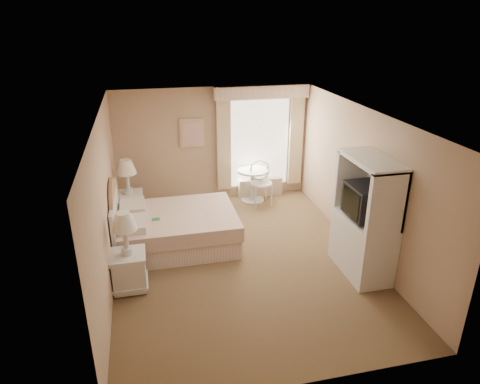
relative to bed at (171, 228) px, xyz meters
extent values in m
cube|color=brown|center=(1.12, -0.77, -0.35)|extent=(4.20, 5.50, 0.01)
cube|color=silver|center=(1.12, -0.77, 2.15)|extent=(4.20, 5.50, 0.01)
cube|color=tan|center=(1.12, 1.98, 0.90)|extent=(4.20, 0.01, 2.50)
cube|color=tan|center=(1.12, -3.52, 0.90)|extent=(4.20, 0.01, 2.50)
cube|color=tan|center=(-0.98, -0.77, 0.90)|extent=(0.01, 5.50, 2.50)
cube|color=tan|center=(3.22, -0.77, 0.90)|extent=(0.01, 5.50, 2.50)
cube|color=white|center=(2.17, 1.95, 0.90)|extent=(1.30, 0.02, 2.00)
cube|color=beige|center=(1.34, 1.90, 0.90)|extent=(0.30, 0.08, 2.05)
cube|color=beige|center=(3.00, 1.90, 0.90)|extent=(0.30, 0.08, 2.05)
cube|color=tan|center=(2.17, 1.86, 2.02)|extent=(2.05, 0.20, 0.28)
cube|color=beige|center=(2.17, 1.86, -0.14)|extent=(1.00, 0.22, 0.42)
cube|color=tan|center=(0.67, 1.95, 1.20)|extent=(0.52, 0.03, 0.62)
cube|color=beige|center=(0.67, 1.93, 1.20)|extent=(0.42, 0.02, 0.52)
cube|color=tan|center=(0.12, 0.00, -0.18)|extent=(2.03, 1.54, 0.35)
cube|color=beige|center=(0.12, 0.00, 0.13)|extent=(2.08, 1.60, 0.27)
cube|color=beige|center=(-0.64, -0.37, 0.33)|extent=(0.43, 0.60, 0.14)
cube|color=beige|center=(-0.64, 0.37, 0.33)|extent=(0.43, 0.60, 0.14)
cube|color=#248444|center=(-0.25, -0.14, 0.27)|extent=(0.14, 0.10, 0.01)
cube|color=silver|center=(-0.93, 0.00, 0.18)|extent=(0.06, 1.64, 1.06)
cylinder|color=#9D7D54|center=(-0.93, 0.00, 0.28)|extent=(0.05, 1.45, 1.45)
cube|color=silver|center=(-0.72, -1.19, -0.07)|extent=(0.48, 0.48, 0.52)
cube|color=silver|center=(-0.72, -1.19, 0.22)|extent=(0.52, 0.52, 0.06)
cube|color=silver|center=(-0.72, -1.19, -0.25)|extent=(0.52, 0.52, 0.05)
cylinder|color=silver|center=(-0.72, -1.19, 0.31)|extent=(0.17, 0.17, 0.10)
cylinder|color=silver|center=(-0.72, -1.19, 0.52)|extent=(0.07, 0.07, 0.42)
cone|color=white|center=(-0.72, -1.19, 0.80)|extent=(0.38, 0.38, 0.27)
cube|color=silver|center=(-0.72, 1.14, -0.06)|extent=(0.49, 0.49, 0.54)
cube|color=silver|center=(-0.72, 1.14, 0.24)|extent=(0.54, 0.54, 0.06)
cube|color=silver|center=(-0.72, 1.14, -0.24)|extent=(0.54, 0.54, 0.05)
cylinder|color=silver|center=(-0.72, 1.14, 0.33)|extent=(0.17, 0.17, 0.11)
cylinder|color=silver|center=(-0.72, 1.14, 0.54)|extent=(0.07, 0.07, 0.43)
cone|color=white|center=(-0.72, 1.14, 0.83)|extent=(0.39, 0.39, 0.28)
cylinder|color=silver|center=(1.94, 1.63, -0.33)|extent=(0.51, 0.51, 0.03)
cylinder|color=silver|center=(1.94, 1.63, 0.02)|extent=(0.08, 0.08, 0.69)
cylinder|color=silver|center=(1.94, 1.63, 0.36)|extent=(0.69, 0.69, 0.04)
cylinder|color=silver|center=(1.90, 1.22, -0.11)|extent=(0.03, 0.03, 0.47)
cylinder|color=silver|center=(2.26, 1.23, -0.11)|extent=(0.03, 0.03, 0.47)
cylinder|color=silver|center=(1.89, 1.57, -0.11)|extent=(0.03, 0.03, 0.47)
cylinder|color=silver|center=(2.24, 1.58, -0.11)|extent=(0.03, 0.03, 0.47)
cylinder|color=silver|center=(2.07, 1.40, 0.13)|extent=(0.48, 0.48, 0.04)
torus|color=silver|center=(2.07, 1.55, 0.39)|extent=(0.46, 0.13, 0.45)
cylinder|color=silver|center=(1.89, 1.57, 0.33)|extent=(0.03, 0.03, 0.42)
cylinder|color=silver|center=(2.24, 1.58, 0.33)|extent=(0.03, 0.03, 0.42)
cube|color=silver|center=(2.93, -1.52, 0.13)|extent=(0.58, 1.16, 0.95)
cube|color=silver|center=(2.93, -2.06, 1.08)|extent=(0.58, 0.08, 0.95)
cube|color=silver|center=(2.93, -0.98, 1.08)|extent=(0.58, 0.08, 0.95)
cube|color=silver|center=(2.93, -1.52, 1.56)|extent=(0.58, 1.16, 0.06)
cube|color=silver|center=(3.20, -1.52, 1.08)|extent=(0.04, 1.16, 0.95)
cube|color=black|center=(2.90, -1.52, 0.90)|extent=(0.51, 0.63, 0.51)
cube|color=black|center=(2.65, -1.52, 0.90)|extent=(0.02, 0.53, 0.42)
camera|label=1|loc=(-0.32, -6.91, 3.56)|focal=32.00mm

